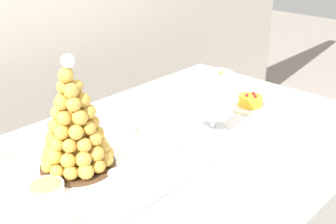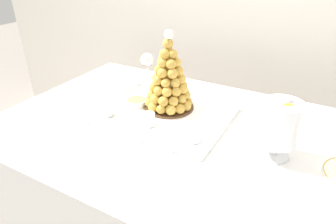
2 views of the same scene
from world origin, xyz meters
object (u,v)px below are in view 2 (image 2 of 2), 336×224
at_px(dessert_cup_left, 108,110).
at_px(wine_glass, 147,61).
at_px(creme_brulee_ramekin, 137,102).
at_px(croquembouche, 169,80).
at_px(dessert_cup_centre, 195,135).
at_px(macaron_goblet, 280,124).
at_px(dessert_cup_mid_left, 148,120).
at_px(serving_tray, 163,115).

bearing_deg(dessert_cup_left, wine_glass, 97.18).
bearing_deg(wine_glass, creme_brulee_ramekin, -68.28).
distance_m(creme_brulee_ramekin, wine_glass, 0.29).
xyz_separation_m(croquembouche, wine_glass, (-0.24, 0.21, -0.02)).
xyz_separation_m(dessert_cup_centre, macaron_goblet, (0.28, 0.06, 0.10)).
distance_m(dessert_cup_left, macaron_goblet, 0.69).
height_order(dessert_cup_left, dessert_cup_centre, dessert_cup_left).
bearing_deg(wine_glass, macaron_goblet, -24.68).
relative_size(croquembouche, dessert_cup_mid_left, 6.33).
distance_m(croquembouche, creme_brulee_ramekin, 0.19).
distance_m(dessert_cup_mid_left, macaron_goblet, 0.49).
bearing_deg(macaron_goblet, serving_tray, 172.87).
bearing_deg(serving_tray, croquembouche, 99.63).
bearing_deg(serving_tray, dessert_cup_left, -148.97).
height_order(dessert_cup_mid_left, creme_brulee_ramekin, dessert_cup_mid_left).
height_order(serving_tray, macaron_goblet, macaron_goblet).
bearing_deg(dessert_cup_mid_left, macaron_goblet, 5.85).
bearing_deg(wine_glass, dessert_cup_left, -82.82).
relative_size(dessert_cup_centre, macaron_goblet, 0.26).
height_order(serving_tray, dessert_cup_mid_left, dessert_cup_mid_left).
xyz_separation_m(croquembouche, dessert_cup_mid_left, (0.00, -0.18, -0.11)).
bearing_deg(macaron_goblet, wine_glass, 155.32).
height_order(dessert_cup_centre, macaron_goblet, macaron_goblet).
xyz_separation_m(croquembouche, dessert_cup_centre, (0.21, -0.18, -0.11)).
xyz_separation_m(serving_tray, dessert_cup_left, (-0.20, -0.12, 0.03)).
bearing_deg(dessert_cup_centre, macaron_goblet, 11.70).
distance_m(dessert_cup_centre, macaron_goblet, 0.30).
bearing_deg(serving_tray, wine_glass, 132.61).
relative_size(croquembouche, macaron_goblet, 1.58).
height_order(serving_tray, croquembouche, croquembouche).
height_order(dessert_cup_mid_left, macaron_goblet, macaron_goblet).
bearing_deg(macaron_goblet, creme_brulee_ramekin, 172.96).
height_order(serving_tray, dessert_cup_centre, dessert_cup_centre).
height_order(dessert_cup_mid_left, dessert_cup_centre, dessert_cup_mid_left).
height_order(creme_brulee_ramekin, macaron_goblet, macaron_goblet).
distance_m(croquembouche, wine_glass, 0.32).
height_order(croquembouche, dessert_cup_mid_left, croquembouche).
xyz_separation_m(croquembouche, creme_brulee_ramekin, (-0.14, -0.05, -0.12)).
height_order(creme_brulee_ramekin, wine_glass, wine_glass).
relative_size(croquembouche, creme_brulee_ramekin, 3.65).
bearing_deg(dessert_cup_centre, serving_tray, 149.60).
bearing_deg(macaron_goblet, dessert_cup_centre, -168.30).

